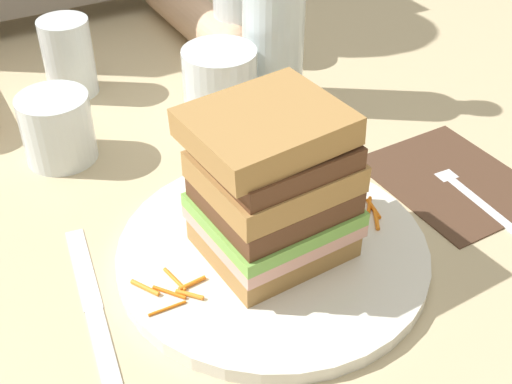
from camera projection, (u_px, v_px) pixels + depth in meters
ground_plane at (296, 256)px, 0.60m from camera, size 3.00×3.00×0.00m
main_plate at (273, 252)px, 0.59m from camera, size 0.27×0.27×0.01m
sandwich at (272, 186)px, 0.55m from camera, size 0.13×0.12×0.14m
carrot_shred_0 at (193, 284)px, 0.55m from camera, size 0.02×0.01×0.00m
carrot_shred_1 at (145, 288)px, 0.55m from camera, size 0.02×0.03×0.00m
carrot_shred_2 at (190, 295)px, 0.54m from camera, size 0.02×0.02×0.00m
carrot_shred_3 at (175, 279)px, 0.55m from camera, size 0.01×0.03×0.00m
carrot_shred_4 at (170, 293)px, 0.54m from camera, size 0.02×0.03×0.00m
carrot_shred_5 at (167, 308)px, 0.53m from camera, size 0.03×0.00×0.00m
carrot_shred_6 at (341, 208)px, 0.63m from camera, size 0.02×0.01×0.00m
carrot_shred_7 at (369, 205)px, 0.63m from camera, size 0.02×0.02×0.00m
carrot_shred_8 at (373, 209)px, 0.63m from camera, size 0.01×0.03×0.00m
carrot_shred_9 at (351, 206)px, 0.63m from camera, size 0.02×0.02×0.00m
carrot_shred_10 at (353, 211)px, 0.62m from camera, size 0.01×0.03×0.00m
carrot_shred_11 at (376, 219)px, 0.61m from camera, size 0.02×0.03×0.00m
napkin_dark at (452, 180)px, 0.69m from camera, size 0.14×0.17×0.00m
fork at (467, 189)px, 0.67m from camera, size 0.02×0.17×0.00m
knife at (94, 310)px, 0.55m from camera, size 0.04×0.20×0.00m
juice_glass at (220, 92)px, 0.75m from camera, size 0.08×0.08×0.09m
water_bottle at (274, 3)px, 0.75m from camera, size 0.07×0.07×0.27m
empty_tumbler_0 at (69, 57)px, 0.81m from camera, size 0.06×0.06×0.09m
empty_tumbler_1 at (57, 128)px, 0.70m from camera, size 0.07×0.07×0.07m
empty_tumbler_2 at (242, 21)px, 0.89m from camera, size 0.07×0.07×0.10m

